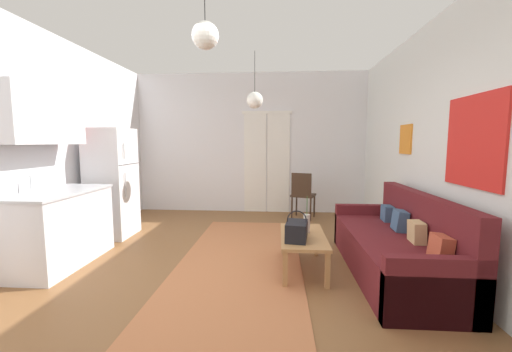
% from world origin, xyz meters
% --- Properties ---
extents(ground_plane, '(5.34, 7.31, 0.10)m').
position_xyz_m(ground_plane, '(0.00, 0.00, -0.05)').
color(ground_plane, brown).
extents(wall_back, '(4.94, 0.13, 2.90)m').
position_xyz_m(wall_back, '(0.01, 3.40, 1.44)').
color(wall_back, silver).
rests_on(wall_back, ground_plane).
extents(wall_right, '(0.12, 6.91, 2.90)m').
position_xyz_m(wall_right, '(2.42, 0.00, 1.45)').
color(wall_right, silver).
rests_on(wall_right, ground_plane).
extents(area_rug, '(1.48, 3.62, 0.01)m').
position_xyz_m(area_rug, '(0.14, 0.57, 0.01)').
color(area_rug, '#B26B42').
rests_on(area_rug, ground_plane).
extents(couch, '(0.83, 2.14, 0.91)m').
position_xyz_m(couch, '(1.93, 0.32, 0.29)').
color(couch, '#5B191E').
rests_on(couch, ground_plane).
extents(coffee_table, '(0.50, 1.00, 0.41)m').
position_xyz_m(coffee_table, '(0.89, 0.37, 0.36)').
color(coffee_table, '#B27F4C').
rests_on(coffee_table, ground_plane).
extents(bamboo_vase, '(0.08, 0.08, 0.44)m').
position_xyz_m(bamboo_vase, '(0.94, 0.47, 0.52)').
color(bamboo_vase, beige).
rests_on(bamboo_vase, coffee_table).
extents(handbag, '(0.27, 0.36, 0.33)m').
position_xyz_m(handbag, '(0.80, 0.18, 0.51)').
color(handbag, black).
rests_on(handbag, coffee_table).
extents(refrigerator, '(0.60, 0.65, 1.68)m').
position_xyz_m(refrigerator, '(-1.99, 1.48, 0.84)').
color(refrigerator, white).
rests_on(refrigerator, ground_plane).
extents(kitchen_counter, '(0.63, 1.28, 2.10)m').
position_xyz_m(kitchen_counter, '(-2.04, 0.31, 0.79)').
color(kitchen_counter, silver).
rests_on(kitchen_counter, ground_plane).
extents(accent_chair, '(0.52, 0.51, 0.89)m').
position_xyz_m(accent_chair, '(1.06, 2.77, 0.50)').
color(accent_chair, '#382619').
rests_on(accent_chair, ground_plane).
extents(pendant_lamp_near, '(0.24, 0.24, 0.60)m').
position_xyz_m(pendant_lamp_near, '(-0.07, -0.27, 2.42)').
color(pendant_lamp_near, black).
extents(pendant_lamp_far, '(0.26, 0.26, 0.89)m').
position_xyz_m(pendant_lamp_far, '(0.21, 1.88, 2.14)').
color(pendant_lamp_far, black).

